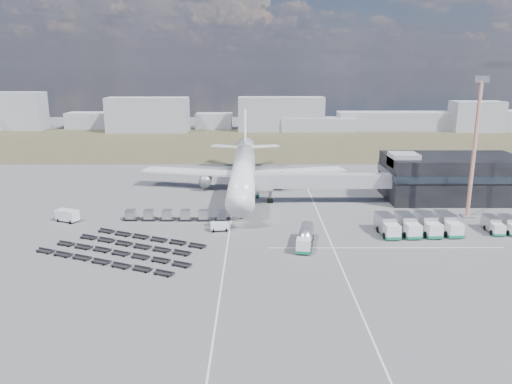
{
  "coord_description": "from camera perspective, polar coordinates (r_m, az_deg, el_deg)",
  "views": [
    {
      "loc": [
        2.68,
        -87.42,
        30.07
      ],
      "look_at": [
        3.0,
        14.66,
        4.0
      ],
      "focal_mm": 35.0,
      "sensor_mm": 36.0,
      "label": 1
    }
  ],
  "objects": [
    {
      "name": "service_trucks_far",
      "position": [
        103.64,
        26.99,
        -3.37
      ],
      "size": [
        8.42,
        6.48,
        2.5
      ],
      "rotation": [
        0.0,
        0.0,
        -0.03
      ],
      "color": "white",
      "rests_on": "ground"
    },
    {
      "name": "ground",
      "position": [
        92.49,
        -1.83,
        -4.66
      ],
      "size": [
        420.0,
        420.0,
        0.0
      ],
      "primitive_type": "plane",
      "color": "#565659",
      "rests_on": "ground"
    },
    {
      "name": "uld_row",
      "position": [
        100.44,
        -9.1,
        -2.59
      ],
      "size": [
        21.19,
        2.15,
        1.92
      ],
      "rotation": [
        0.0,
        0.0,
        -0.02
      ],
      "color": "black",
      "rests_on": "ground"
    },
    {
      "name": "catering_truck",
      "position": [
        118.89,
        -0.33,
        0.49
      ],
      "size": [
        3.04,
        7.05,
        3.2
      ],
      "rotation": [
        0.0,
        0.0,
        -0.03
      ],
      "color": "white",
      "rests_on": "ground"
    },
    {
      "name": "baggage_dollies",
      "position": [
        86.45,
        -14.78,
        -6.28
      ],
      "size": [
        28.44,
        22.52,
        0.69
      ],
      "rotation": [
        0.0,
        0.0,
        -0.41
      ],
      "color": "black",
      "rests_on": "ground"
    },
    {
      "name": "grass_strip",
      "position": [
        199.72,
        -0.95,
        5.67
      ],
      "size": [
        420.0,
        90.0,
        0.01
      ],
      "primitive_type": "cube",
      "color": "#443E28",
      "rests_on": "ground"
    },
    {
      "name": "lane_markings",
      "position": [
        95.55,
        4.1,
        -4.05
      ],
      "size": [
        47.12,
        110.0,
        0.01
      ],
      "color": "silver",
      "rests_on": "ground"
    },
    {
      "name": "pushback_tug",
      "position": [
        93.51,
        -4.18,
        -3.97
      ],
      "size": [
        3.7,
        2.43,
        1.54
      ],
      "primitive_type": "cube",
      "rotation": [
        0.0,
        0.0,
        0.15
      ],
      "color": "white",
      "rests_on": "ground"
    },
    {
      "name": "skyline",
      "position": [
        236.89,
        -3.96,
        8.5
      ],
      "size": [
        313.32,
        26.95,
        17.7
      ],
      "color": "#999CA7",
      "rests_on": "ground"
    },
    {
      "name": "utility_van",
      "position": [
        105.23,
        -20.77,
        -2.56
      ],
      "size": [
        4.95,
        3.71,
        2.39
      ],
      "primitive_type": "cube",
      "rotation": [
        0.0,
        0.0,
        -0.42
      ],
      "color": "white",
      "rests_on": "ground"
    },
    {
      "name": "fuel_tanker",
      "position": [
        85.75,
        5.64,
        -5.18
      ],
      "size": [
        4.03,
        9.84,
        3.09
      ],
      "rotation": [
        0.0,
        0.0,
        -0.17
      ],
      "color": "white",
      "rests_on": "ground"
    },
    {
      "name": "airliner",
      "position": [
        122.36,
        -1.43,
        2.64
      ],
      "size": [
        51.59,
        64.53,
        17.62
      ],
      "color": "white",
      "rests_on": "ground"
    },
    {
      "name": "terminal",
      "position": [
        122.7,
        21.4,
        1.66
      ],
      "size": [
        30.4,
        16.4,
        11.0
      ],
      "color": "black",
      "rests_on": "ground"
    },
    {
      "name": "service_trucks_near",
      "position": [
        96.14,
        17.98,
        -3.56
      ],
      "size": [
        14.68,
        8.85,
        3.14
      ],
      "rotation": [
        0.0,
        0.0,
        0.08
      ],
      "color": "white",
      "rests_on": "ground"
    },
    {
      "name": "jet_bridge",
      "position": [
        111.5,
        6.64,
        1.26
      ],
      "size": [
        30.3,
        3.8,
        7.05
      ],
      "color": "#939399",
      "rests_on": "ground"
    },
    {
      "name": "floodlight_mast",
      "position": [
        107.49,
        23.69,
        4.56
      ],
      "size": [
        2.68,
        2.17,
        28.08
      ],
      "rotation": [
        0.0,
        0.0,
        -0.22
      ],
      "color": "#AD3C1B",
      "rests_on": "ground"
    }
  ]
}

